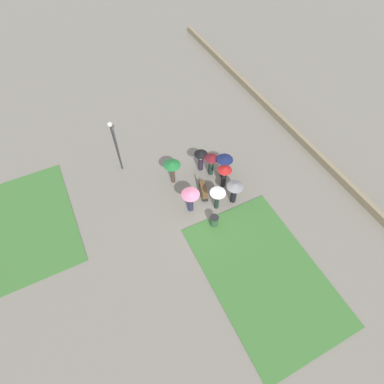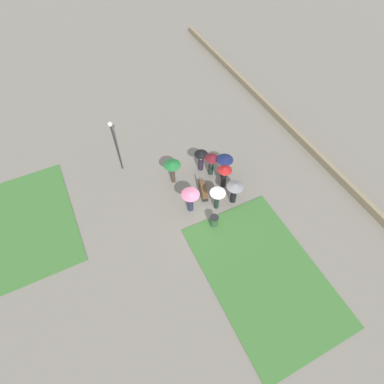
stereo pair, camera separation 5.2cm
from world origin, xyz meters
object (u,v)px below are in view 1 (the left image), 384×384
object	(u,v)px
crowd_person_pink	(190,198)
crowd_person_maroon	(211,162)
lamp_post	(114,141)
crowd_person_white	(218,195)
crowd_person_red	(224,173)
crowd_person_grey	(235,189)
crowd_person_black	(201,157)
crowd_person_navy	(224,163)
crowd_person_green	(172,167)
trash_bin	(214,221)
park_bench	(203,189)

from	to	relation	value
crowd_person_pink	crowd_person_maroon	xyz separation A→B (m)	(2.14, -2.67, -0.09)
lamp_post	crowd_person_white	distance (m)	7.70
crowd_person_red	crowd_person_maroon	world-z (taller)	crowd_person_red
crowd_person_maroon	lamp_post	bearing A→B (deg)	-111.03
crowd_person_grey	crowd_person_black	xyz separation A→B (m)	(3.50, 0.64, -0.08)
crowd_person_navy	crowd_person_green	bearing A→B (deg)	-20.56
trash_bin	crowd_person_white	distance (m)	1.63
crowd_person_pink	crowd_person_navy	world-z (taller)	crowd_person_navy
crowd_person_red	crowd_person_maroon	xyz separation A→B (m)	(1.39, 0.23, -0.18)
lamp_post	crowd_person_navy	bearing A→B (deg)	-122.01
lamp_post	crowd_person_grey	xyz separation A→B (m)	(-6.10, -5.78, -1.46)
crowd_person_white	crowd_person_black	world-z (taller)	crowd_person_black
crowd_person_red	crowd_person_black	xyz separation A→B (m)	(2.10, 0.68, -0.16)
crowd_person_pink	crowd_person_black	world-z (taller)	crowd_person_pink
park_bench	crowd_person_red	world-z (taller)	crowd_person_red
park_bench	crowd_person_grey	distance (m)	2.29
crowd_person_green	crowd_person_red	size ratio (longest dim) A/B	1.01
crowd_person_navy	crowd_person_black	distance (m)	1.74
crowd_person_grey	crowd_person_maroon	size ratio (longest dim) A/B	1.03
crowd_person_grey	crowd_person_white	bearing A→B (deg)	11.49
crowd_person_pink	crowd_person_black	xyz separation A→B (m)	(2.85, -2.22, -0.06)
trash_bin	crowd_person_red	bearing A→B (deg)	-40.15
crowd_person_white	crowd_person_navy	size ratio (longest dim) A/B	0.93
crowd_person_white	crowd_person_black	bearing A→B (deg)	-42.92
crowd_person_red	crowd_person_black	world-z (taller)	crowd_person_red
crowd_person_white	crowd_person_red	world-z (taller)	crowd_person_red
crowd_person_white	crowd_person_maroon	size ratio (longest dim) A/B	1.00
crowd_person_pink	crowd_person_green	size ratio (longest dim) A/B	0.93
park_bench	crowd_person_green	bearing A→B (deg)	53.77
lamp_post	crowd_person_green	distance (m)	4.18
crowd_person_black	crowd_person_green	bearing A→B (deg)	88.96
crowd_person_maroon	crowd_person_green	bearing A→B (deg)	-91.14
park_bench	lamp_post	world-z (taller)	lamp_post
lamp_post	trash_bin	world-z (taller)	lamp_post
trash_bin	crowd_person_green	bearing A→B (deg)	11.26
crowd_person_green	crowd_person_maroon	xyz separation A→B (m)	(-0.51, -2.72, -0.35)
crowd_person_navy	crowd_person_white	bearing A→B (deg)	48.89
crowd_person_white	trash_bin	bearing A→B (deg)	111.24
crowd_person_black	crowd_person_red	bearing A→B (deg)	-168.14
crowd_person_green	crowd_person_pink	bearing A→B (deg)	-65.04
crowd_person_green	crowd_person_grey	distance (m)	4.41
park_bench	crowd_person_pink	distance (m)	1.75
park_bench	trash_bin	distance (m)	2.55
crowd_person_red	crowd_person_maroon	distance (m)	1.42
crowd_person_green	crowd_person_navy	xyz separation A→B (m)	(-1.12, -3.39, -0.19)
crowd_person_green	crowd_person_navy	world-z (taller)	crowd_person_green
lamp_post	trash_bin	bearing A→B (deg)	-152.42
trash_bin	crowd_person_grey	distance (m)	2.47
lamp_post	crowd_person_pink	size ratio (longest dim) A/B	2.33
lamp_post	crowd_person_red	bearing A→B (deg)	-128.93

